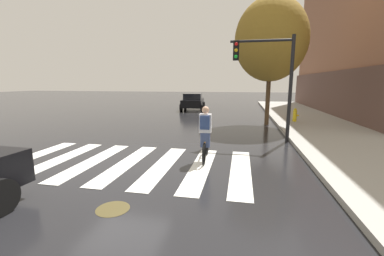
# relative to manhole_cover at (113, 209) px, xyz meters

# --- Properties ---
(ground_plane) EXTENTS (120.00, 120.00, 0.00)m
(ground_plane) POSITION_rel_manhole_cover_xyz_m (-1.16, 2.61, -0.00)
(ground_plane) COLOR black
(crosswalk_stripes) EXTENTS (7.24, 3.76, 0.01)m
(crosswalk_stripes) POSITION_rel_manhole_cover_xyz_m (-0.96, 2.61, 0.00)
(crosswalk_stripes) COLOR silver
(crosswalk_stripes) RESTS_ON ground
(manhole_cover) EXTENTS (0.64, 0.64, 0.01)m
(manhole_cover) POSITION_rel_manhole_cover_xyz_m (0.00, 0.00, 0.00)
(manhole_cover) COLOR #473D1E
(manhole_cover) RESTS_ON ground
(sedan_mid) EXTENTS (2.30, 4.38, 1.46)m
(sedan_mid) POSITION_rel_manhole_cover_xyz_m (-1.92, 17.95, 0.75)
(sedan_mid) COLOR black
(sedan_mid) RESTS_ON ground
(cyclist) EXTENTS (0.37, 1.71, 1.69)m
(cyclist) POSITION_rel_manhole_cover_xyz_m (1.30, 3.34, 0.84)
(cyclist) COLOR black
(cyclist) RESTS_ON ground
(traffic_light_near) EXTENTS (2.47, 0.28, 4.20)m
(traffic_light_near) POSITION_rel_manhole_cover_xyz_m (3.40, 6.48, 2.86)
(traffic_light_near) COLOR black
(traffic_light_near) RESTS_ON ground
(fire_hydrant) EXTENTS (0.33, 0.22, 0.78)m
(fire_hydrant) POSITION_rel_manhole_cover_xyz_m (5.44, 11.31, 0.53)
(fire_hydrant) COLOR gold
(fire_hydrant) RESTS_ON sidewalk
(street_tree_near) EXTENTS (3.89, 3.89, 6.92)m
(street_tree_near) POSITION_rel_manhole_cover_xyz_m (3.80, 10.69, 4.67)
(street_tree_near) COLOR #4C3823
(street_tree_near) RESTS_ON ground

